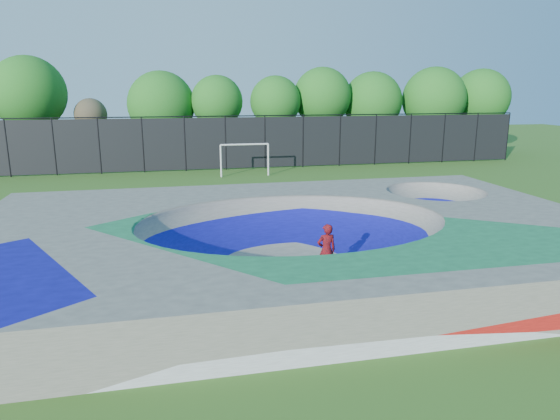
{
  "coord_description": "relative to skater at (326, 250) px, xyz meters",
  "views": [
    {
      "loc": [
        -4.1,
        -16.46,
        5.94
      ],
      "look_at": [
        0.2,
        3.0,
        1.1
      ],
      "focal_mm": 32.0,
      "sensor_mm": 36.0,
      "label": 1
    }
  ],
  "objects": [
    {
      "name": "skater",
      "position": [
        0.0,
        0.0,
        0.0
      ],
      "size": [
        0.67,
        0.46,
        1.76
      ],
      "primitive_type": "imported",
      "rotation": [
        0.0,
        0.0,
        3.2
      ],
      "color": "#AC0D12",
      "rests_on": "ground"
    },
    {
      "name": "skateboard",
      "position": [
        0.0,
        0.0,
        -0.86
      ],
      "size": [
        0.79,
        0.24,
        0.05
      ],
      "primitive_type": "cube",
      "rotation": [
        0.0,
        0.0,
        0.03
      ],
      "color": "black",
      "rests_on": "ground"
    },
    {
      "name": "skate_deck",
      "position": [
        -0.67,
        1.84,
        -0.13
      ],
      "size": [
        22.0,
        14.0,
        1.5
      ],
      "primitive_type": "cube",
      "color": "gray",
      "rests_on": "ground"
    },
    {
      "name": "treeline",
      "position": [
        2.52,
        28.26,
        4.15
      ],
      "size": [
        53.91,
        6.83,
        8.52
      ],
      "color": "#493724",
      "rests_on": "ground"
    },
    {
      "name": "soccer_goal",
      "position": [
        0.29,
        19.65,
        0.7
      ],
      "size": [
        3.45,
        0.12,
        2.28
      ],
      "color": "silver",
      "rests_on": "ground"
    },
    {
      "name": "ground",
      "position": [
        -0.67,
        1.84,
        -0.88
      ],
      "size": [
        120.0,
        120.0,
        0.0
      ],
      "primitive_type": "plane",
      "color": "#2F5918",
      "rests_on": "ground"
    },
    {
      "name": "fence",
      "position": [
        -0.67,
        22.84,
        1.22
      ],
      "size": [
        48.09,
        0.09,
        4.04
      ],
      "color": "black",
      "rests_on": "ground"
    }
  ]
}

